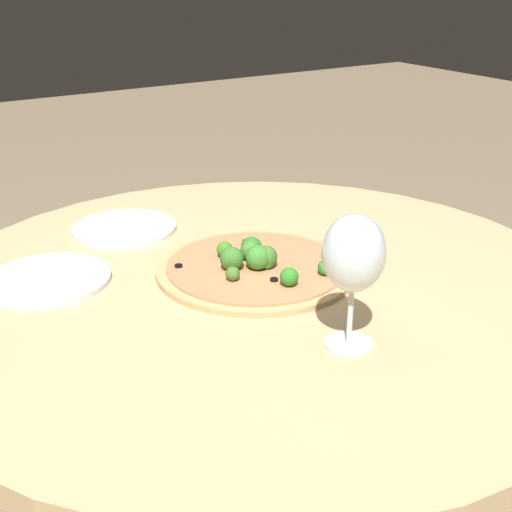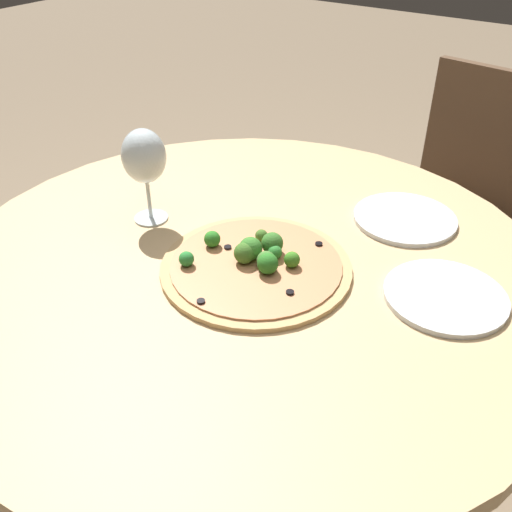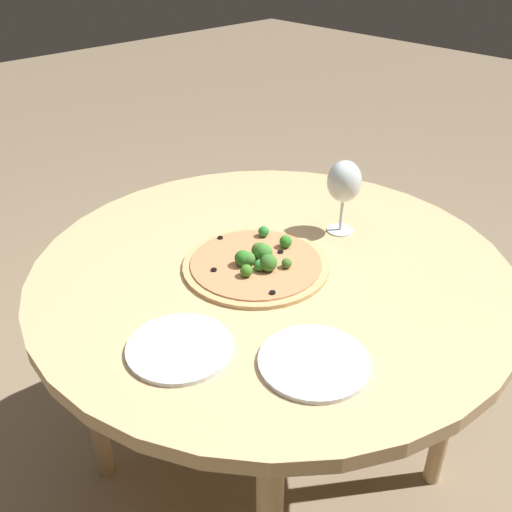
# 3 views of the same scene
# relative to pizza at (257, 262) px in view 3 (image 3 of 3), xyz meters

# --- Properties ---
(ground_plane) EXTENTS (12.00, 12.00, 0.00)m
(ground_plane) POSITION_rel_pizza_xyz_m (-0.02, -0.03, -0.78)
(ground_plane) COLOR #847056
(dining_table) EXTENTS (1.14, 1.14, 0.77)m
(dining_table) POSITION_rel_pizza_xyz_m (-0.02, -0.03, -0.08)
(dining_table) COLOR tan
(dining_table) RESTS_ON ground_plane
(pizza) EXTENTS (0.35, 0.35, 0.06)m
(pizza) POSITION_rel_pizza_xyz_m (0.00, 0.00, 0.00)
(pizza) COLOR tan
(pizza) RESTS_ON dining_table
(wine_glass) EXTENTS (0.09, 0.09, 0.20)m
(wine_glass) POSITION_rel_pizza_xyz_m (-0.02, -0.28, 0.13)
(wine_glass) COLOR silver
(wine_glass) RESTS_ON dining_table
(plate_near) EXTENTS (0.21, 0.21, 0.01)m
(plate_near) POSITION_rel_pizza_xyz_m (-0.32, 0.16, -0.01)
(plate_near) COLOR silver
(plate_near) RESTS_ON dining_table
(plate_far) EXTENTS (0.21, 0.21, 0.01)m
(plate_far) POSITION_rel_pizza_xyz_m (-0.11, 0.31, -0.01)
(plate_far) COLOR silver
(plate_far) RESTS_ON dining_table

